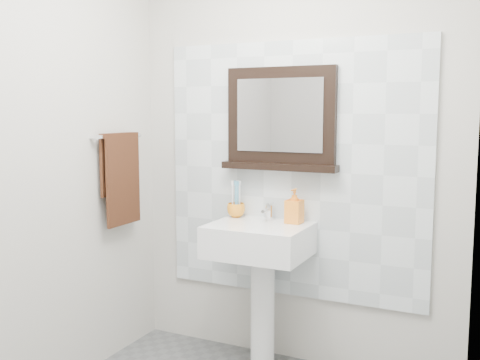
% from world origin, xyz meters
% --- Properties ---
extents(back_wall, '(2.00, 0.01, 2.50)m').
position_xyz_m(back_wall, '(0.00, 1.10, 1.25)').
color(back_wall, '#BBB9B2').
rests_on(back_wall, ground).
extents(left_wall, '(0.01, 2.20, 2.50)m').
position_xyz_m(left_wall, '(-1.00, 0.00, 1.25)').
color(left_wall, '#BBB9B2').
rests_on(left_wall, ground).
extents(right_wall, '(0.01, 2.20, 2.50)m').
position_xyz_m(right_wall, '(1.00, 0.00, 1.25)').
color(right_wall, '#BBB9B2').
rests_on(right_wall, ground).
extents(splashback, '(1.60, 0.02, 1.50)m').
position_xyz_m(splashback, '(0.00, 1.09, 1.15)').
color(splashback, silver).
rests_on(splashback, back_wall).
extents(pedestal_sink, '(0.55, 0.44, 0.96)m').
position_xyz_m(pedestal_sink, '(-0.11, 0.87, 0.68)').
color(pedestal_sink, white).
rests_on(pedestal_sink, ground).
extents(toothbrush_cup, '(0.14, 0.14, 0.09)m').
position_xyz_m(toothbrush_cup, '(-0.33, 1.01, 0.90)').
color(toothbrush_cup, orange).
rests_on(toothbrush_cup, pedestal_sink).
extents(toothbrushes, '(0.05, 0.04, 0.21)m').
position_xyz_m(toothbrushes, '(-0.32, 1.01, 0.98)').
color(toothbrushes, white).
rests_on(toothbrushes, toothbrush_cup).
extents(soap_dispenser, '(0.09, 0.10, 0.20)m').
position_xyz_m(soap_dispenser, '(0.05, 0.99, 0.96)').
color(soap_dispenser, '#FF611E').
rests_on(soap_dispenser, pedestal_sink).
extents(framed_mirror, '(0.70, 0.11, 0.60)m').
position_xyz_m(framed_mirror, '(-0.06, 1.06, 1.44)').
color(framed_mirror, black).
rests_on(framed_mirror, back_wall).
extents(towel_bar, '(0.07, 0.40, 0.03)m').
position_xyz_m(towel_bar, '(-0.95, 0.69, 1.35)').
color(towel_bar, silver).
rests_on(towel_bar, left_wall).
extents(hand_towel, '(0.06, 0.30, 0.55)m').
position_xyz_m(hand_towel, '(-0.94, 0.69, 1.14)').
color(hand_towel, '#361B0F').
rests_on(hand_towel, towel_bar).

